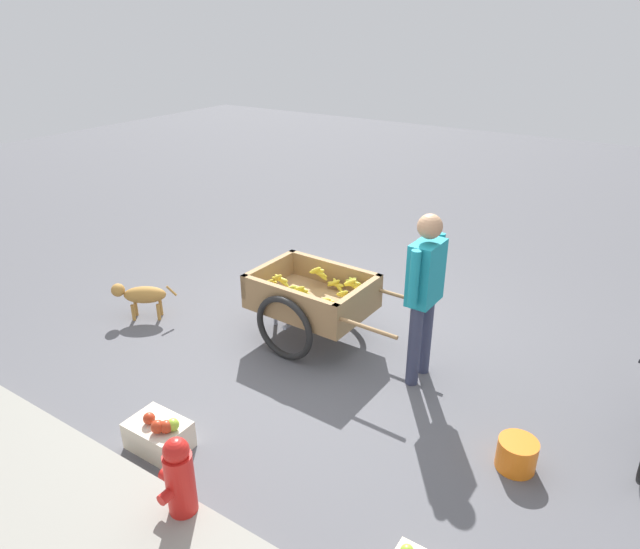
% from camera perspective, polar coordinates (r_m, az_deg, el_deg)
% --- Properties ---
extents(ground_plane, '(24.00, 24.00, 0.00)m').
position_cam_1_polar(ground_plane, '(5.45, 0.54, -7.53)').
color(ground_plane, '#56565B').
extents(fruit_cart, '(1.68, 0.96, 0.73)m').
position_cam_1_polar(fruit_cart, '(5.39, -0.76, -2.51)').
color(fruit_cart, '#937047').
rests_on(fruit_cart, ground).
extents(vendor_person, '(0.21, 0.55, 1.52)m').
position_cam_1_polar(vendor_person, '(4.68, 10.64, -1.12)').
color(vendor_person, '#333851').
rests_on(vendor_person, ground).
extents(dog, '(0.57, 0.43, 0.40)m').
position_cam_1_polar(dog, '(6.14, -17.79, -1.99)').
color(dog, '#AD7A38').
rests_on(dog, ground).
extents(fire_hydrant, '(0.25, 0.25, 0.67)m').
position_cam_1_polar(fire_hydrant, '(3.72, -14.10, -19.96)').
color(fire_hydrant, red).
rests_on(fire_hydrant, ground).
extents(plastic_bucket, '(0.28, 0.28, 0.23)m').
position_cam_1_polar(plastic_bucket, '(4.35, 19.43, -16.91)').
color(plastic_bucket, orange).
rests_on(plastic_bucket, ground).
extents(mixed_fruit_crate, '(0.44, 0.32, 0.32)m').
position_cam_1_polar(mixed_fruit_crate, '(4.43, -16.10, -15.38)').
color(mixed_fruit_crate, beige).
rests_on(mixed_fruit_crate, ground).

